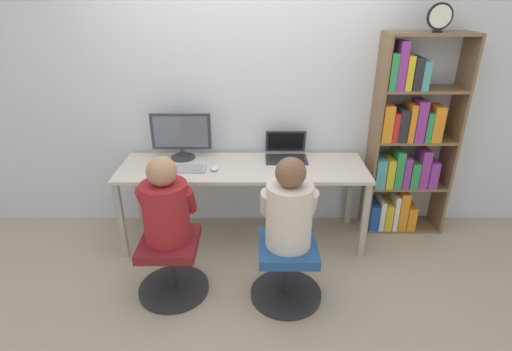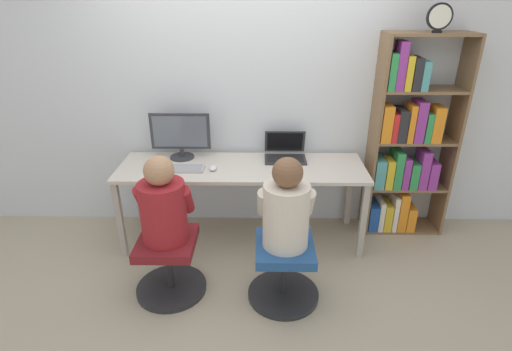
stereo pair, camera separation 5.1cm
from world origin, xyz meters
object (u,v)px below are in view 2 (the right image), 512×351
object	(u,v)px
bookshelf	(405,149)
person_at_monitor	(163,205)
laptop	(285,153)
office_chair_left	(169,263)
keyboard	(177,168)
office_chair_right	(284,269)
desktop_monitor	(180,136)
desk_clock	(440,17)
person_at_laptop	(286,209)

from	to	relation	value
bookshelf	person_at_monitor	bearing A→B (deg)	-155.33
laptop	office_chair_left	distance (m)	1.39
keyboard	office_chair_right	xyz separation A→B (m)	(0.88, -0.70, -0.50)
desktop_monitor	desk_clock	size ratio (longest dim) A/B	2.43
desktop_monitor	keyboard	bearing A→B (deg)	-88.69
office_chair_right	desk_clock	bearing A→B (deg)	37.42
person_at_monitor	bookshelf	distance (m)	2.17
desktop_monitor	desk_clock	bearing A→B (deg)	-1.88
desktop_monitor	bookshelf	distance (m)	2.01
office_chair_right	bookshelf	world-z (taller)	bookshelf
keyboard	person_at_laptop	size ratio (longest dim) A/B	0.69
office_chair_left	office_chair_right	size ratio (longest dim) A/B	1.00
person_at_laptop	keyboard	bearing A→B (deg)	141.63
desktop_monitor	person_at_laptop	world-z (taller)	desktop_monitor
laptop	desk_clock	world-z (taller)	desk_clock
laptop	desktop_monitor	bearing A→B (deg)	179.77
person_at_laptop	desk_clock	xyz separation A→B (m)	(1.18, 0.90, 1.17)
office_chair_left	office_chair_right	bearing A→B (deg)	-3.90
office_chair_right	person_at_laptop	bearing A→B (deg)	90.00
person_at_laptop	desk_clock	distance (m)	1.89
desk_clock	bookshelf	bearing A→B (deg)	136.13
person_at_laptop	bookshelf	xyz separation A→B (m)	(1.11, 0.96, 0.07)
keyboard	person_at_monitor	xyz separation A→B (m)	(0.02, -0.64, -0.00)
desktop_monitor	office_chair_left	bearing A→B (deg)	-88.19
laptop	person_at_laptop	distance (m)	0.97
laptop	desk_clock	xyz separation A→B (m)	(1.14, -0.06, 1.15)
person_at_laptop	bookshelf	size ratio (longest dim) A/B	0.37
keyboard	office_chair_left	bearing A→B (deg)	-87.98
person_at_laptop	desk_clock	bearing A→B (deg)	37.28
bookshelf	desk_clock	distance (m)	1.10
office_chair_right	person_at_laptop	size ratio (longest dim) A/B	0.81
office_chair_left	person_at_laptop	xyz separation A→B (m)	(0.86, -0.05, 0.50)
keyboard	office_chair_left	xyz separation A→B (m)	(0.02, -0.64, -0.50)
keyboard	person_at_monitor	bearing A→B (deg)	-87.96
office_chair_left	person_at_laptop	size ratio (longest dim) A/B	0.81
person_at_monitor	office_chair_right	bearing A→B (deg)	-4.18
desktop_monitor	person_at_monitor	distance (m)	0.93
person_at_monitor	desk_clock	xyz separation A→B (m)	(2.04, 0.84, 1.18)
bookshelf	keyboard	bearing A→B (deg)	-172.40
person_at_monitor	bookshelf	size ratio (longest dim) A/B	0.36
laptop	keyboard	distance (m)	0.96
office_chair_left	bookshelf	distance (m)	2.25
laptop	office_chair_right	xyz separation A→B (m)	(-0.04, -0.97, -0.53)
bookshelf	laptop	bearing A→B (deg)	-179.96
laptop	desk_clock	distance (m)	1.62
desktop_monitor	person_at_laptop	bearing A→B (deg)	-47.45
laptop	person_at_monitor	distance (m)	1.28
laptop	desk_clock	size ratio (longest dim) A/B	1.68
office_chair_right	bookshelf	distance (m)	1.59
office_chair_right	bookshelf	xyz separation A→B (m)	(1.11, 0.97, 0.58)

